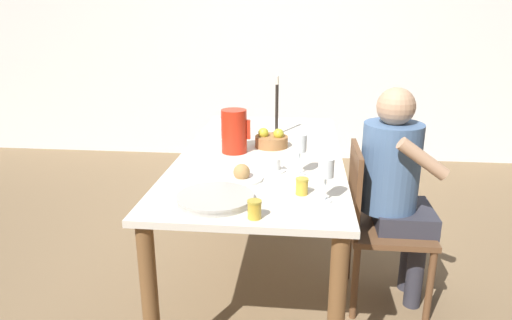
# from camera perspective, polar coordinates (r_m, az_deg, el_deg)

# --- Properties ---
(ground_plane) EXTENTS (20.00, 20.00, 0.00)m
(ground_plane) POSITION_cam_1_polar(r_m,az_deg,el_deg) (2.85, 0.58, -14.24)
(ground_plane) COLOR #7F6647
(wall_back) EXTENTS (10.00, 0.06, 2.60)m
(wall_back) POSITION_cam_1_polar(r_m,az_deg,el_deg) (4.87, 3.44, 15.34)
(wall_back) COLOR white
(wall_back) RESTS_ON ground_plane
(dining_table) EXTENTS (0.88, 1.82, 0.77)m
(dining_table) POSITION_cam_1_polar(r_m,az_deg,el_deg) (2.56, 0.63, -1.44)
(dining_table) COLOR silver
(dining_table) RESTS_ON ground_plane
(chair_person_side) EXTENTS (0.42, 0.42, 0.87)m
(chair_person_side) POSITION_cam_1_polar(r_m,az_deg,el_deg) (2.51, 14.85, -7.46)
(chair_person_side) COLOR brown
(chair_person_side) RESTS_ON ground_plane
(person_seated) EXTENTS (0.39, 0.41, 1.17)m
(person_seated) POSITION_cam_1_polar(r_m,az_deg,el_deg) (2.47, 17.08, -2.41)
(person_seated) COLOR #33333D
(person_seated) RESTS_ON ground_plane
(red_pitcher) EXTENTS (0.17, 0.14, 0.24)m
(red_pitcher) POSITION_cam_1_polar(r_m,az_deg,el_deg) (2.52, -2.76, 3.64)
(red_pitcher) COLOR red
(red_pitcher) RESTS_ON dining_table
(wine_glass_water) EXTENTS (0.06, 0.06, 0.20)m
(wine_glass_water) POSITION_cam_1_polar(r_m,az_deg,el_deg) (2.17, 5.51, 1.88)
(wine_glass_water) COLOR white
(wine_glass_water) RESTS_ON dining_table
(wine_glass_juice) EXTENTS (0.06, 0.06, 0.18)m
(wine_glass_juice) POSITION_cam_1_polar(r_m,az_deg,el_deg) (1.87, 8.74, -1.30)
(wine_glass_juice) COLOR white
(wine_glass_juice) RESTS_ON dining_table
(teacup_near_person) EXTENTS (0.13, 0.13, 0.06)m
(teacup_near_person) POSITION_cam_1_polar(r_m,az_deg,el_deg) (2.24, 2.06, -0.68)
(teacup_near_person) COLOR white
(teacup_near_person) RESTS_ON dining_table
(teacup_across) EXTENTS (0.13, 0.13, 0.06)m
(teacup_across) POSITION_cam_1_polar(r_m,az_deg,el_deg) (2.84, -4.68, 3.29)
(teacup_across) COLOR white
(teacup_across) RESTS_ON dining_table
(serving_tray) EXTENTS (0.32, 0.32, 0.03)m
(serving_tray) POSITION_cam_1_polar(r_m,az_deg,el_deg) (1.89, -5.09, -4.83)
(serving_tray) COLOR #B7B2A8
(serving_tray) RESTS_ON dining_table
(bread_plate) EXTENTS (0.20, 0.20, 0.08)m
(bread_plate) POSITION_cam_1_polar(r_m,az_deg,el_deg) (2.12, -1.80, -1.92)
(bread_plate) COLOR white
(bread_plate) RESTS_ON dining_table
(jam_jar_amber) EXTENTS (0.06, 0.06, 0.07)m
(jam_jar_amber) POSITION_cam_1_polar(r_m,az_deg,el_deg) (1.96, 5.76, -3.20)
(jam_jar_amber) COLOR gold
(jam_jar_amber) RESTS_ON dining_table
(jam_jar_red) EXTENTS (0.06, 0.06, 0.07)m
(jam_jar_red) POSITION_cam_1_polar(r_m,az_deg,el_deg) (1.73, -0.19, -6.09)
(jam_jar_red) COLOR gold
(jam_jar_red) RESTS_ON dining_table
(fruit_bowl) EXTENTS (0.19, 0.19, 0.11)m
(fruit_bowl) POSITION_cam_1_polar(r_m,az_deg,el_deg) (2.64, 1.93, 2.50)
(fruit_bowl) COLOR #9E6B3D
(fruit_bowl) RESTS_ON dining_table
(candlestick_tall) EXTENTS (0.06, 0.06, 0.37)m
(candlestick_tall) POSITION_cam_1_polar(r_m,az_deg,el_deg) (2.89, 2.61, 6.04)
(candlestick_tall) COLOR black
(candlestick_tall) RESTS_ON dining_table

